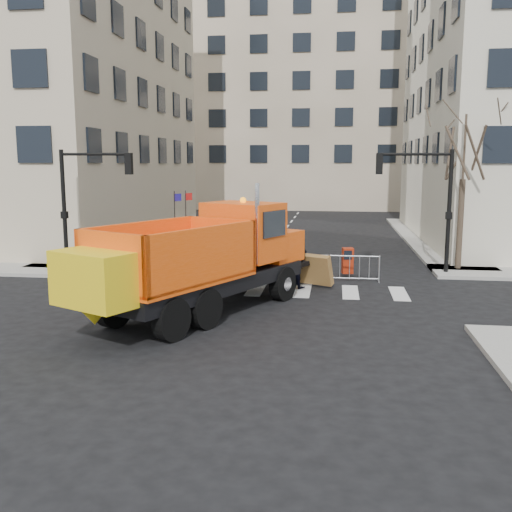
# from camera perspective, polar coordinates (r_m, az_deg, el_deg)

# --- Properties ---
(ground) EXTENTS (120.00, 120.00, 0.00)m
(ground) POSITION_cam_1_polar(r_m,az_deg,el_deg) (16.94, -4.96, -7.28)
(ground) COLOR black
(ground) RESTS_ON ground
(sidewalk_back) EXTENTS (64.00, 5.00, 0.15)m
(sidewalk_back) POSITION_cam_1_polar(r_m,az_deg,el_deg) (25.05, -0.62, -1.66)
(sidewalk_back) COLOR gray
(sidewalk_back) RESTS_ON ground
(building_far) EXTENTS (30.00, 18.00, 24.00)m
(building_far) POSITION_cam_1_polar(r_m,az_deg,el_deg) (68.31, 5.03, 15.22)
(building_far) COLOR tan
(building_far) RESTS_ON ground
(traffic_light_left) EXTENTS (0.18, 0.18, 5.40)m
(traffic_light_left) POSITION_cam_1_polar(r_m,az_deg,el_deg) (26.17, -18.62, 4.13)
(traffic_light_left) COLOR black
(traffic_light_left) RESTS_ON ground
(traffic_light_right) EXTENTS (0.18, 0.18, 5.40)m
(traffic_light_right) POSITION_cam_1_polar(r_m,az_deg,el_deg) (25.86, 18.73, 4.07)
(traffic_light_right) COLOR black
(traffic_light_right) RESTS_ON ground
(crowd_barriers) EXTENTS (12.60, 0.60, 1.10)m
(crowd_barriers) POSITION_cam_1_polar(r_m,az_deg,el_deg) (24.22, -2.70, -0.90)
(crowd_barriers) COLOR #9EA0A5
(crowd_barriers) RESTS_ON ground
(street_tree) EXTENTS (3.00, 3.00, 7.50)m
(street_tree) POSITION_cam_1_polar(r_m,az_deg,el_deg) (26.92, 19.93, 6.43)
(street_tree) COLOR #382B21
(street_tree) RESTS_ON ground
(plow_truck) EXTENTS (7.37, 10.92, 4.18)m
(plow_truck) POSITION_cam_1_polar(r_m,az_deg,el_deg) (18.17, -5.61, -0.14)
(plow_truck) COLOR black
(plow_truck) RESTS_ON ground
(cop_a) EXTENTS (0.70, 0.54, 1.70)m
(cop_a) POSITION_cam_1_polar(r_m,az_deg,el_deg) (23.07, 0.00, -0.64)
(cop_a) COLOR black
(cop_a) RESTS_ON ground
(cop_b) EXTENTS (1.05, 0.99, 1.72)m
(cop_b) POSITION_cam_1_polar(r_m,az_deg,el_deg) (22.27, 3.99, -1.00)
(cop_b) COLOR black
(cop_b) RESTS_ON ground
(cop_c) EXTENTS (1.07, 1.19, 1.94)m
(cop_c) POSITION_cam_1_polar(r_m,az_deg,el_deg) (22.91, 4.27, -0.43)
(cop_c) COLOR black
(cop_c) RESTS_ON ground
(worker) EXTENTS (1.16, 0.69, 1.78)m
(worker) POSITION_cam_1_polar(r_m,az_deg,el_deg) (26.29, -9.02, 0.88)
(worker) COLOR #B7D018
(worker) RESTS_ON sidewalk_back
(newspaper_box) EXTENTS (0.51, 0.47, 1.10)m
(newspaper_box) POSITION_cam_1_polar(r_m,az_deg,el_deg) (24.71, 9.15, -0.45)
(newspaper_box) COLOR #9B220B
(newspaper_box) RESTS_ON sidewalk_back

